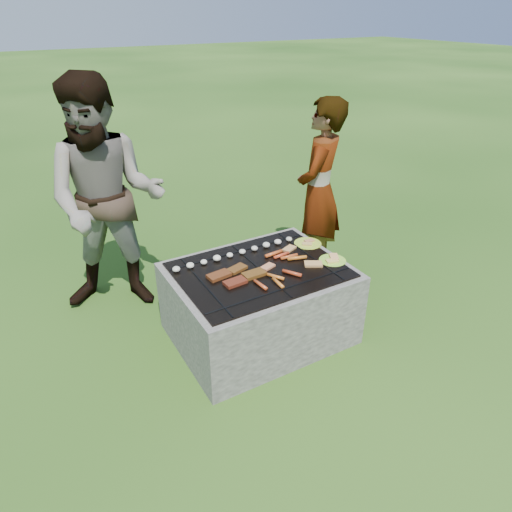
{
  "coord_description": "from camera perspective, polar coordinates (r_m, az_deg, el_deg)",
  "views": [
    {
      "loc": [
        -1.49,
        -2.54,
        2.34
      ],
      "look_at": [
        0.0,
        0.05,
        0.7
      ],
      "focal_mm": 32.0,
      "sensor_mm": 36.0,
      "label": 1
    }
  ],
  "objects": [
    {
      "name": "fire_pit",
      "position": [
        3.59,
        0.4,
        -6.19
      ],
      "size": [
        1.3,
        1.0,
        0.62
      ],
      "color": "#A0988E",
      "rests_on": "ground"
    },
    {
      "name": "pork_slabs",
      "position": [
        3.31,
        -2.49,
        -2.43
      ],
      "size": [
        0.4,
        0.27,
        0.02
      ],
      "color": "#91431A",
      "rests_on": "fire_pit"
    },
    {
      "name": "sausages",
      "position": [
        3.43,
        3.25,
        -1.22
      ],
      "size": [
        0.54,
        0.47,
        0.03
      ],
      "color": "orange",
      "rests_on": "fire_pit"
    },
    {
      "name": "plate_near",
      "position": [
        3.58,
        9.55,
        -0.52
      ],
      "size": [
        0.24,
        0.24,
        0.03
      ],
      "color": "#D5FF3C",
      "rests_on": "fire_pit"
    },
    {
      "name": "lawn",
      "position": [
        3.76,
        0.39,
        -9.71
      ],
      "size": [
        60.0,
        60.0,
        0.0
      ],
      "primitive_type": "plane",
      "color": "#1D4210",
      "rests_on": "ground"
    },
    {
      "name": "bystander",
      "position": [
        3.86,
        -18.06,
        6.6
      ],
      "size": [
        1.17,
        1.07,
        1.95
      ],
      "primitive_type": "imported",
      "rotation": [
        0.0,
        0.0,
        -0.44
      ],
      "color": "gray",
      "rests_on": "ground"
    },
    {
      "name": "bread_on_grate",
      "position": [
        3.53,
        4.9,
        -0.49
      ],
      "size": [
        0.46,
        0.42,
        0.02
      ],
      "color": "tan",
      "rests_on": "fire_pit"
    },
    {
      "name": "plate_far",
      "position": [
        3.81,
        6.48,
        1.53
      ],
      "size": [
        0.25,
        0.25,
        0.03
      ],
      "color": "yellow",
      "rests_on": "fire_pit"
    },
    {
      "name": "cook",
      "position": [
        4.25,
        7.86,
        7.93
      ],
      "size": [
        0.73,
        0.7,
        1.69
      ],
      "primitive_type": "imported",
      "rotation": [
        0.0,
        0.0,
        3.79
      ],
      "color": "#AA9D8E",
      "rests_on": "ground"
    },
    {
      "name": "mushrooms",
      "position": [
        3.59,
        -2.66,
        0.33
      ],
      "size": [
        1.06,
        0.06,
        0.04
      ],
      "color": "beige",
      "rests_on": "fire_pit"
    }
  ]
}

